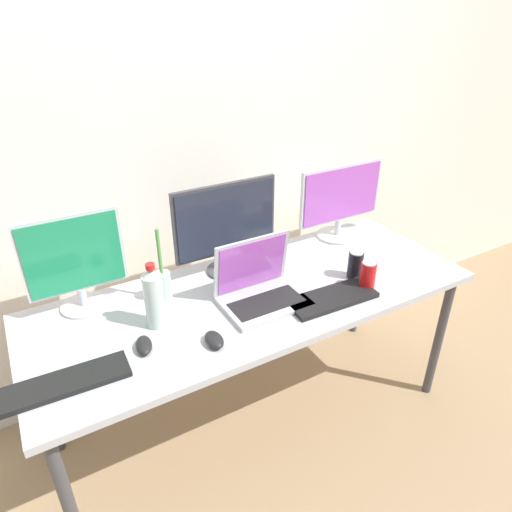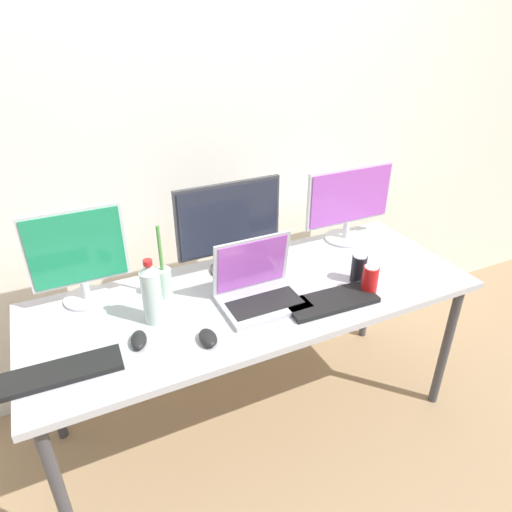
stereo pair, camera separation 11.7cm
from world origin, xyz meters
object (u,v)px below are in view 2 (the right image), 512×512
Objects in this scene: bamboo_vase at (164,281)px; keyboard_main at (55,374)px; mouse_by_keyboard at (139,340)px; mouse_by_laptop at (208,338)px; work_desk at (256,305)px; monitor_left at (78,255)px; keyboard_aux at (331,301)px; laptop_silver at (259,288)px; soda_can_by_laptop at (359,269)px; monitor_right at (349,202)px; monitor_center at (229,224)px; soda_can_near_keyboard at (370,280)px; water_bottle at (152,294)px.

keyboard_main is at bearing -146.07° from bamboo_vase.
mouse_by_laptop reaches higher than mouse_by_keyboard.
keyboard_main reaches higher than work_desk.
monitor_left is 1.02m from keyboard_aux.
mouse_by_laptop is at bearing -176.45° from keyboard_aux.
laptop_silver is at bearing 152.15° from keyboard_aux.
bamboo_vase is (0.46, 0.31, 0.06)m from keyboard_main.
mouse_by_keyboard is 0.33× the size of bamboo_vase.
monitor_right is at bearing 61.90° from soda_can_by_laptop.
monitor_center is 3.79× the size of soda_can_near_keyboard.
laptop_silver is at bearing -25.80° from monitor_left.
monitor_left is 3.19× the size of soda_can_by_laptop.
keyboard_main is 3.40× the size of soda_can_near_keyboard.
water_bottle reaches higher than work_desk.
mouse_by_laptop is at bearing -179.25° from soda_can_near_keyboard.
mouse_by_laptop is at bearing -171.87° from soda_can_by_laptop.
work_desk is 7.03× the size of water_bottle.
keyboard_aux is at bearing -0.23° from keyboard_main.
keyboard_aux is (0.89, -0.46, -0.20)m from monitor_left.
keyboard_main is at bearing -158.81° from mouse_by_keyboard.
laptop_silver reaches higher than mouse_by_laptop.
laptop_silver reaches higher than soda_can_near_keyboard.
soda_can_near_keyboard reaches higher than mouse_by_keyboard.
monitor_right is at bearing 51.59° from keyboard_aux.
monitor_left is at bearing 154.20° from laptop_silver.
keyboard_main is 1.25m from soda_can_by_laptop.
keyboard_aux is 3.01× the size of soda_can_by_laptop.
keyboard_main is (-0.78, -0.38, -0.22)m from monitor_center.
soda_can_near_keyboard is 0.86m from bamboo_vase.
monitor_left is at bearing 158.26° from work_desk.
soda_can_near_keyboard is 1.00× the size of soda_can_by_laptop.
bamboo_vase is (-0.06, 0.36, 0.05)m from mouse_by_laptop.
laptop_silver is (0.64, -0.31, -0.15)m from monitor_left.
keyboard_aux reaches higher than work_desk.
laptop_silver is 0.33m from mouse_by_laptop.
bamboo_vase reaches higher than soda_can_by_laptop.
laptop_silver is at bearing 19.20° from mouse_by_keyboard.
monitor_center reaches higher than monitor_right.
water_bottle is (0.09, 0.11, 0.11)m from mouse_by_keyboard.
monitor_left reaches higher than bamboo_vase.
mouse_by_keyboard is 0.83× the size of soda_can_by_laptop.
monitor_left reaches higher than soda_can_by_laptop.
laptop_silver is at bearing 9.77° from keyboard_main.
laptop_silver is 0.80m from keyboard_main.
monitor_center is 0.64m from soda_can_near_keyboard.
soda_can_by_laptop is at bearing 11.42° from mouse_by_laptop.
mouse_by_laptop is at bearing -144.43° from work_desk.
keyboard_aux is at bearing -27.13° from monitor_left.
soda_can_near_keyboard reaches higher than keyboard_main.
work_desk is 14.91× the size of soda_can_near_keyboard.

